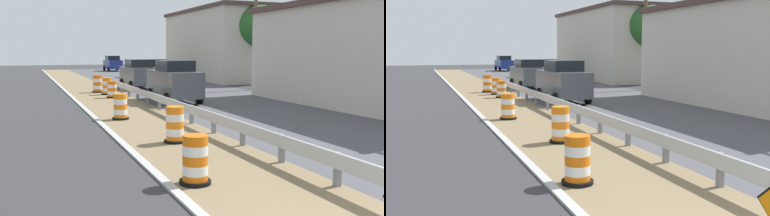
% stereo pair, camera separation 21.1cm
% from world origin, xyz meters
% --- Properties ---
extents(traffic_barrel_nearest, '(0.66, 0.66, 1.01)m').
position_xyz_m(traffic_barrel_nearest, '(-0.73, 4.29, 0.46)').
color(traffic_barrel_nearest, orange).
rests_on(traffic_barrel_nearest, ground).
extents(traffic_barrel_close, '(0.66, 0.66, 1.08)m').
position_xyz_m(traffic_barrel_close, '(0.20, 8.25, 0.49)').
color(traffic_barrel_close, orange).
rests_on(traffic_barrel_close, ground).
extents(traffic_barrel_mid, '(0.66, 0.66, 1.02)m').
position_xyz_m(traffic_barrel_mid, '(-0.38, 13.13, 0.46)').
color(traffic_barrel_mid, orange).
rests_on(traffic_barrel_mid, ground).
extents(traffic_barrel_far, '(0.66, 0.66, 0.97)m').
position_xyz_m(traffic_barrel_far, '(0.84, 21.06, 0.43)').
color(traffic_barrel_far, orange).
rests_on(traffic_barrel_far, ground).
extents(traffic_barrel_farther, '(0.71, 0.71, 1.04)m').
position_xyz_m(traffic_barrel_farther, '(0.89, 23.03, 0.47)').
color(traffic_barrel_farther, orange).
rests_on(traffic_barrel_farther, ground).
extents(traffic_barrel_farthest, '(0.74, 0.74, 1.13)m').
position_xyz_m(traffic_barrel_farthest, '(0.60, 24.64, 0.51)').
color(traffic_barrel_farthest, orange).
rests_on(traffic_barrel_farthest, ground).
extents(car_lead_near_lane, '(2.06, 4.18, 2.07)m').
position_xyz_m(car_lead_near_lane, '(3.84, 26.73, 1.04)').
color(car_lead_near_lane, '#4C5156').
rests_on(car_lead_near_lane, ground).
extents(car_trailing_near_lane, '(2.28, 4.40, 1.92)m').
position_xyz_m(car_trailing_near_lane, '(7.13, 33.78, 0.96)').
color(car_trailing_near_lane, '#195128').
rests_on(car_trailing_near_lane, ground).
extents(car_lead_far_lane, '(1.96, 4.44, 2.19)m').
position_xyz_m(car_lead_far_lane, '(3.54, 18.04, 1.09)').
color(car_lead_far_lane, '#4C5156').
rests_on(car_lead_far_lane, ground).
extents(car_mid_far_lane, '(2.00, 4.26, 1.99)m').
position_xyz_m(car_mid_far_lane, '(7.22, 53.41, 1.00)').
color(car_mid_far_lane, navy).
rests_on(car_mid_far_lane, ground).
extents(roadside_shop_far, '(7.50, 14.87, 6.46)m').
position_xyz_m(roadside_shop_far, '(14.20, 33.98, 3.24)').
color(roadside_shop_far, beige).
rests_on(roadside_shop_far, ground).
extents(utility_pole_mid, '(0.24, 1.80, 7.98)m').
position_xyz_m(utility_pole_mid, '(10.88, 22.46, 4.14)').
color(utility_pole_mid, brown).
rests_on(utility_pole_mid, ground).
extents(tree_roadside, '(3.86, 3.86, 6.36)m').
position_xyz_m(tree_roadside, '(13.80, 27.26, 4.60)').
color(tree_roadside, brown).
rests_on(tree_roadside, ground).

